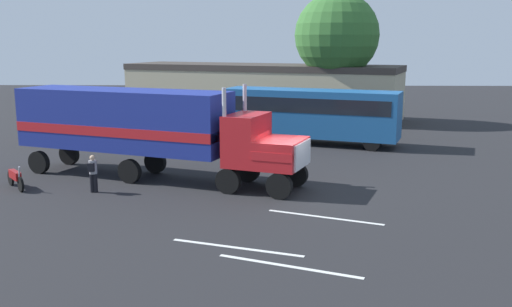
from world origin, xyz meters
The scene contains 11 objects.
ground_plane centered at (0.00, 0.00, 0.00)m, with size 120.00×120.00×0.00m, color #232326.
lane_stripe_near centered at (1.20, -3.50, 0.01)m, with size 4.40×0.16×0.01m, color silver.
lane_stripe_mid centered at (-1.88, -6.69, 0.01)m, with size 4.40×0.16×0.01m, color silver.
lane_stripe_far centered at (-0.30, -8.15, 0.01)m, with size 4.40×0.16×0.01m, color silver.
semi_truck centered at (-6.72, 2.51, 2.52)m, with size 14.11×7.39×4.50m.
person_bystander centered at (-8.37, -0.16, 0.89)m, with size 0.34×0.46×1.63m.
parked_bus centered at (1.78, 11.93, 2.07)m, with size 11.21×6.16×3.40m.
parked_car centered at (-13.94, 12.65, 0.81)m, with size 4.74×3.07×1.57m.
motorcycle centered at (-12.00, 0.41, 0.48)m, with size 1.43×1.68×1.12m.
tree_left centered at (4.46, 21.64, 6.84)m, with size 6.59×6.59×10.15m.
building_backdrop centered at (-1.52, 24.97, 2.43)m, with size 24.10×13.97×4.46m.
Camera 1 is at (-0.92, -23.51, 6.37)m, focal length 39.68 mm.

